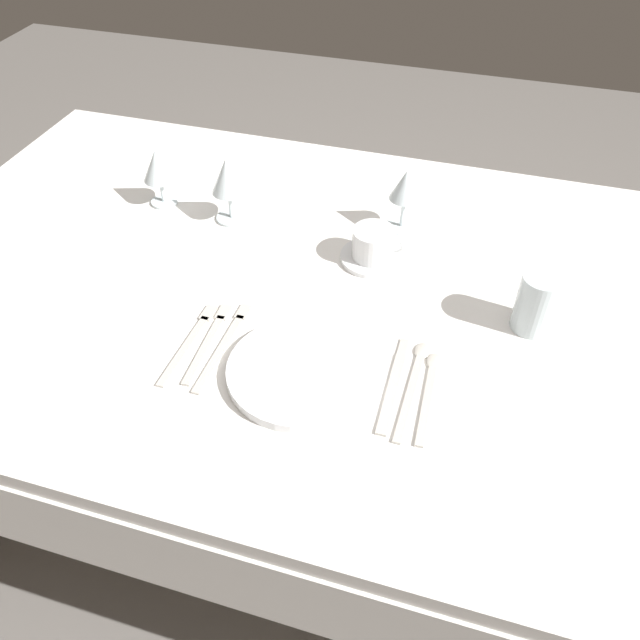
# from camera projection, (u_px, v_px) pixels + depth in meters

# --- Properties ---
(ground_plane) EXTENTS (6.00, 6.00, 0.00)m
(ground_plane) POSITION_uv_depth(u_px,v_px,m) (321.00, 491.00, 1.77)
(ground_plane) COLOR slate
(dining_table) EXTENTS (1.80, 1.11, 0.74)m
(dining_table) POSITION_uv_depth(u_px,v_px,m) (321.00, 317.00, 1.32)
(dining_table) COLOR white
(dining_table) RESTS_ON ground
(dinner_plate) EXTENTS (0.25, 0.25, 0.02)m
(dinner_plate) POSITION_uv_depth(u_px,v_px,m) (300.00, 371.00, 1.09)
(dinner_plate) COLOR white
(dinner_plate) RESTS_ON dining_table
(fork_outer) EXTENTS (0.02, 0.23, 0.00)m
(fork_outer) POSITION_uv_depth(u_px,v_px,m) (225.00, 342.00, 1.14)
(fork_outer) COLOR beige
(fork_outer) RESTS_ON dining_table
(fork_inner) EXTENTS (0.03, 0.21, 0.00)m
(fork_inner) POSITION_uv_depth(u_px,v_px,m) (210.00, 339.00, 1.15)
(fork_inner) COLOR beige
(fork_inner) RESTS_ON dining_table
(fork_salad) EXTENTS (0.02, 0.21, 0.00)m
(fork_salad) POSITION_uv_depth(u_px,v_px,m) (191.00, 340.00, 1.15)
(fork_salad) COLOR beige
(fork_salad) RESTS_ON dining_table
(dinner_knife) EXTENTS (0.02, 0.22, 0.00)m
(dinner_knife) POSITION_uv_depth(u_px,v_px,m) (393.00, 386.00, 1.07)
(dinner_knife) COLOR beige
(dinner_knife) RESTS_ON dining_table
(spoon_soup) EXTENTS (0.03, 0.23, 0.01)m
(spoon_soup) POSITION_uv_depth(u_px,v_px,m) (415.00, 378.00, 1.08)
(spoon_soup) COLOR beige
(spoon_soup) RESTS_ON dining_table
(spoon_dessert) EXTENTS (0.03, 0.21, 0.01)m
(spoon_dessert) POSITION_uv_depth(u_px,v_px,m) (430.00, 385.00, 1.07)
(spoon_dessert) COLOR beige
(spoon_dessert) RESTS_ON dining_table
(saucer_left) EXTENTS (0.13, 0.13, 0.01)m
(saucer_left) POSITION_uv_depth(u_px,v_px,m) (372.00, 257.00, 1.32)
(saucer_left) COLOR white
(saucer_left) RESTS_ON dining_table
(coffee_cup_left) EXTENTS (0.11, 0.09, 0.06)m
(coffee_cup_left) POSITION_uv_depth(u_px,v_px,m) (374.00, 243.00, 1.30)
(coffee_cup_left) COLOR white
(coffee_cup_left) RESTS_ON saucer_left
(wine_glass_centre) EXTENTS (0.07, 0.07, 0.15)m
(wine_glass_centre) POSITION_uv_depth(u_px,v_px,m) (228.00, 179.00, 1.36)
(wine_glass_centre) COLOR silver
(wine_glass_centre) RESTS_ON dining_table
(wine_glass_left) EXTENTS (0.07, 0.07, 0.14)m
(wine_glass_left) POSITION_uv_depth(u_px,v_px,m) (405.00, 189.00, 1.34)
(wine_glass_left) COLOR silver
(wine_glass_left) RESTS_ON dining_table
(wine_glass_right) EXTENTS (0.07, 0.07, 0.13)m
(wine_glass_right) POSITION_uv_depth(u_px,v_px,m) (158.00, 167.00, 1.42)
(wine_glass_right) COLOR silver
(wine_glass_right) RESTS_ON dining_table
(drink_tumbler) EXTENTS (0.07, 0.07, 0.12)m
(drink_tumbler) POSITION_uv_depth(u_px,v_px,m) (537.00, 302.00, 1.14)
(drink_tumbler) COLOR silver
(drink_tumbler) RESTS_ON dining_table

